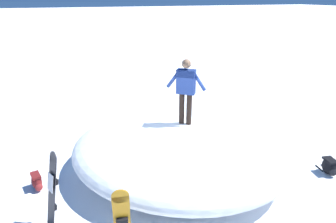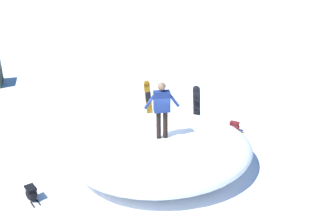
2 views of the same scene
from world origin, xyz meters
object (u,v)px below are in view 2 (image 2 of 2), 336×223
object	(u,v)px
snowboard_secondary_upright	(197,104)
backpack_near	(234,127)
snowboard_primary_upright	(148,102)
snowboarder_standing	(162,107)
backpack_far	(31,193)

from	to	relation	value
snowboard_secondary_upright	backpack_near	distance (m)	1.63
snowboard_primary_upright	snowboarder_standing	bearing A→B (deg)	49.67
snowboard_secondary_upright	backpack_far	world-z (taller)	snowboard_secondary_upright
snowboard_secondary_upright	backpack_near	xyz separation A→B (m)	(-0.43, 1.43, -0.65)
snowboarder_standing	backpack_far	bearing A→B (deg)	-28.76
backpack_far	backpack_near	bearing A→B (deg)	164.08
backpack_far	snowboarder_standing	bearing A→B (deg)	151.24
snowboard_secondary_upright	backpack_far	size ratio (longest dim) A/B	2.50
snowboarder_standing	snowboard_primary_upright	world-z (taller)	snowboarder_standing
backpack_near	backpack_far	size ratio (longest dim) A/B	0.94
snowboard_primary_upright	backpack_near	size ratio (longest dim) A/B	2.77
snowboard_secondary_upright	backpack_far	distance (m)	6.80
snowboarder_standing	snowboard_secondary_upright	bearing A→B (deg)	-160.03
snowboarder_standing	snowboard_primary_upright	xyz separation A→B (m)	(-2.32, -2.74, -1.33)
snowboarder_standing	backpack_near	bearing A→B (deg)	176.95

